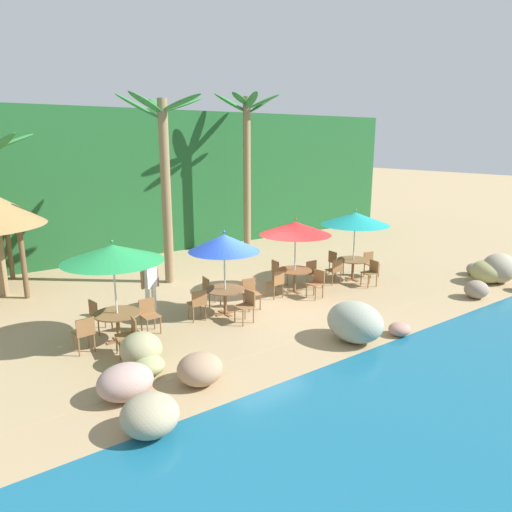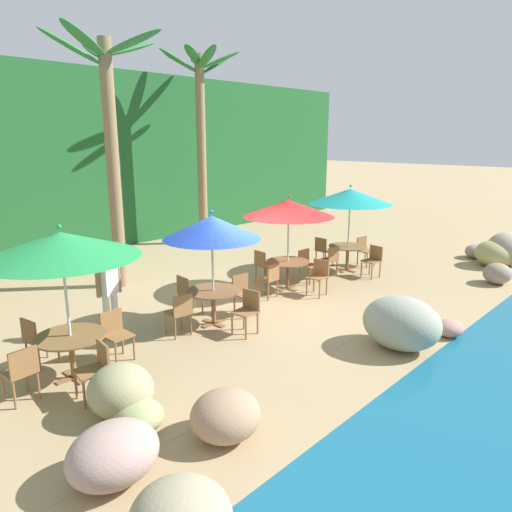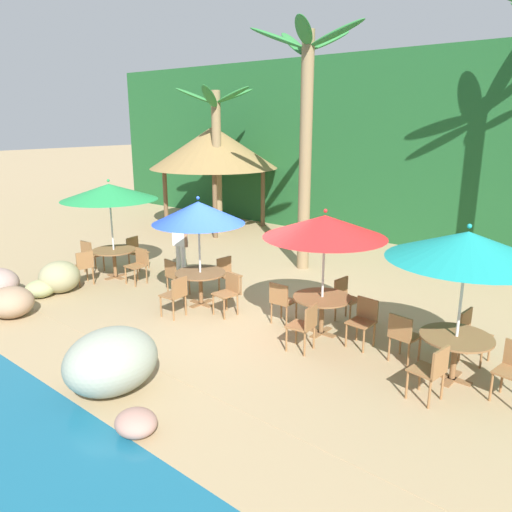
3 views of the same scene
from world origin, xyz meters
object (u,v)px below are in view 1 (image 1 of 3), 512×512
chair_green_inland (98,314)px  dining_table_red (295,274)px  chair_red_left (277,282)px  chair_teal_right (371,271)px  chair_blue_inland (209,289)px  chair_blue_left (198,303)px  umbrella_blue (224,243)px  palm_tree_third (247,148)px  umbrella_teal (355,219)px  chair_green_right (130,334)px  waiter_in_white (150,283)px  palm_tree_second (164,164)px  chair_green_left (84,332)px  umbrella_green (113,253)px  dining_table_teal (353,263)px  chair_red_inland (278,271)px  chair_teal_inland (335,261)px  chair_red_seaward (313,272)px  chair_red_right (317,282)px  chair_teal_left (335,269)px  dining_table_green (117,318)px  umbrella_red (295,228)px  chair_green_seaward (149,313)px  chair_teal_seaward (370,262)px

chair_green_inland → dining_table_red: chair_green_inland is taller
chair_red_left → chair_teal_right: same height
chair_blue_inland → chair_blue_left: same height
umbrella_blue → palm_tree_third: palm_tree_third is taller
umbrella_teal → chair_green_right: bearing=-172.2°
chair_green_inland → waiter_in_white: (1.54, 0.25, 0.47)m
chair_green_inland → palm_tree_second: (3.40, 3.00, 3.50)m
chair_green_left → chair_teal_right: 9.31m
umbrella_green → chair_blue_inland: size_ratio=2.90×
chair_green_inland → chair_red_left: 5.36m
umbrella_green → umbrella_teal: size_ratio=1.01×
chair_green_left → dining_table_red: chair_green_left is taller
dining_table_teal → waiter_in_white: 7.22m
palm_tree_second → umbrella_teal: bearing=-33.6°
dining_table_red → chair_red_inland: bearing=90.0°
umbrella_green → palm_tree_third: size_ratio=0.38×
chair_red_inland → waiter_in_white: (-4.64, -0.24, 0.47)m
chair_blue_left → chair_teal_inland: size_ratio=1.00×
chair_blue_left → chair_red_seaward: bearing=5.4°
chair_red_right → palm_tree_third: (1.97, 6.63, 3.95)m
chair_red_left → chair_teal_left: size_ratio=1.00×
dining_table_green → chair_red_seaward: bearing=4.3°
umbrella_blue → chair_blue_left: bearing=179.7°
dining_table_red → chair_green_left: bearing=-174.7°
chair_green_right → chair_teal_left: bearing=8.7°
umbrella_green → dining_table_red: bearing=4.5°
chair_green_right → palm_tree_third: (8.16, 7.11, 3.95)m
chair_green_right → chair_blue_inland: same height
chair_red_right → umbrella_red: bearing=103.2°
waiter_in_white → chair_green_right: bearing=-125.1°
chair_blue_left → palm_tree_second: palm_tree_second is taller
chair_green_seaward → chair_green_left: (-1.69, -0.28, 0.00)m
chair_green_inland → palm_tree_third: (8.35, 5.43, 3.95)m
chair_red_right → chair_teal_left: same height
chair_green_inland → dining_table_teal: bearing=-3.4°
umbrella_blue → palm_tree_second: bearing=88.5°
palm_tree_third → dining_table_green: bearing=-142.4°
umbrella_teal → chair_blue_left: bearing=-177.9°
chair_teal_inland → dining_table_red: bearing=-164.4°
dining_table_teal → umbrella_green: bearing=-177.9°
dining_table_red → chair_teal_inland: (2.50, 0.70, -0.10)m
umbrella_blue → umbrella_red: 2.90m
chair_red_inland → chair_red_right: bearing=-83.4°
chair_teal_left → chair_green_left: bearing=-176.8°
chair_red_inland → waiter_in_white: 4.67m
chair_green_inland → chair_teal_seaward: bearing=-3.3°
chair_green_right → chair_blue_left: bearing=22.3°
chair_blue_left → chair_green_left: bearing=-175.5°
chair_green_seaward → chair_teal_right: bearing=-4.9°
chair_green_right → chair_red_right: bearing=4.5°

